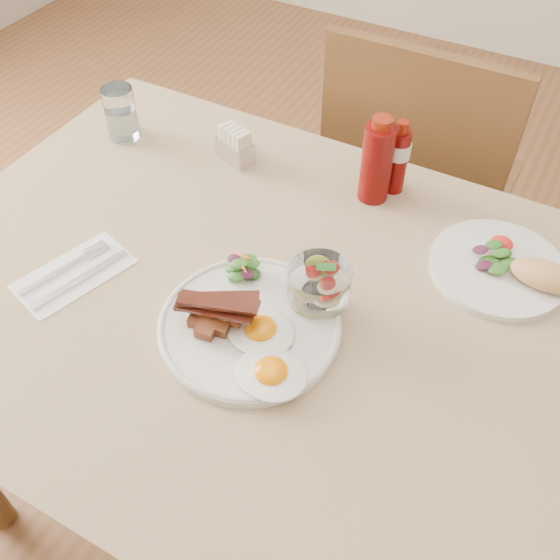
{
  "coord_description": "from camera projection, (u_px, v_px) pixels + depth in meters",
  "views": [
    {
      "loc": [
        0.29,
        -0.57,
        1.51
      ],
      "look_at": [
        -0.02,
        -0.01,
        0.82
      ],
      "focal_mm": 40.0,
      "sensor_mm": 36.0,
      "label": 1
    }
  ],
  "objects": [
    {
      "name": "side_salad",
      "position": [
        243.0,
        268.0,
        1.0
      ],
      "size": [
        0.07,
        0.06,
        0.03
      ],
      "rotation": [
        0.0,
        0.0,
        -0.35
      ],
      "color": "#194B14",
      "rests_on": "main_plate"
    },
    {
      "name": "table",
      "position": [
        293.0,
        340.0,
        1.05
      ],
      "size": [
        1.33,
        0.88,
        0.75
      ],
      "color": "brown",
      "rests_on": "ground"
    },
    {
      "name": "ketchup_bottle",
      "position": [
        377.0,
        162.0,
        1.11
      ],
      "size": [
        0.07,
        0.07,
        0.17
      ],
      "rotation": [
        0.0,
        0.0,
        -0.33
      ],
      "color": "#580505",
      "rests_on": "table"
    },
    {
      "name": "bacon_potato_pile",
      "position": [
        215.0,
        313.0,
        0.92
      ],
      "size": [
        0.13,
        0.09,
        0.06
      ],
      "rotation": [
        0.0,
        0.0,
        -0.14
      ],
      "color": "brown",
      "rests_on": "main_plate"
    },
    {
      "name": "fried_eggs",
      "position": [
        266.0,
        351.0,
        0.9
      ],
      "size": [
        0.17,
        0.17,
        0.03
      ],
      "rotation": [
        0.0,
        0.0,
        -0.23
      ],
      "color": "white",
      "rests_on": "main_plate"
    },
    {
      "name": "chair_far",
      "position": [
        416.0,
        186.0,
        1.55
      ],
      "size": [
        0.42,
        0.42,
        0.93
      ],
      "color": "brown",
      "rests_on": "ground"
    },
    {
      "name": "sugar_caddy",
      "position": [
        235.0,
        146.0,
        1.23
      ],
      "size": [
        0.09,
        0.06,
        0.07
      ],
      "rotation": [
        0.0,
        0.0,
        -0.32
      ],
      "color": "silver",
      "rests_on": "table"
    },
    {
      "name": "second_plate",
      "position": [
        509.0,
        269.0,
        1.02
      ],
      "size": [
        0.25,
        0.23,
        0.06
      ],
      "rotation": [
        0.0,
        0.0,
        0.3
      ],
      "color": "white",
      "rests_on": "table"
    },
    {
      "name": "fruit_cup",
      "position": [
        319.0,
        284.0,
        0.93
      ],
      "size": [
        0.1,
        0.1,
        0.1
      ],
      "rotation": [
        0.0,
        0.0,
        -0.08
      ],
      "color": "white",
      "rests_on": "main_plate"
    },
    {
      "name": "napkin_cutlery",
      "position": [
        74.0,
        274.0,
        1.03
      ],
      "size": [
        0.15,
        0.21,
        0.01
      ],
      "rotation": [
        0.0,
        0.0,
        -0.3
      ],
      "color": "white",
      "rests_on": "table"
    },
    {
      "name": "water_glass",
      "position": [
        122.0,
        116.0,
        1.27
      ],
      "size": [
        0.06,
        0.06,
        0.11
      ],
      "color": "white",
      "rests_on": "table"
    },
    {
      "name": "main_plate",
      "position": [
        250.0,
        327.0,
        0.95
      ],
      "size": [
        0.28,
        0.28,
        0.02
      ],
      "primitive_type": "cylinder",
      "color": "white",
      "rests_on": "table"
    },
    {
      "name": "hot_sauce_bottle",
      "position": [
        398.0,
        158.0,
        1.13
      ],
      "size": [
        0.05,
        0.05,
        0.15
      ],
      "rotation": [
        0.0,
        0.0,
        0.11
      ],
      "color": "#580505",
      "rests_on": "table"
    }
  ]
}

